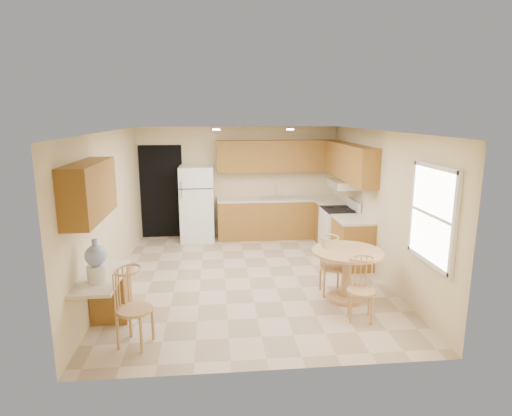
{
  "coord_description": "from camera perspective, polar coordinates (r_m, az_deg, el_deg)",
  "views": [
    {
      "loc": [
        -0.55,
        -6.94,
        2.76
      ],
      "look_at": [
        0.16,
        0.3,
        1.17
      ],
      "focal_mm": 30.0,
      "sensor_mm": 36.0,
      "label": 1
    }
  ],
  "objects": [
    {
      "name": "ceiling",
      "position": [
        6.97,
        -1.06,
        10.21
      ],
      "size": [
        4.5,
        5.5,
        0.02
      ],
      "primitive_type": "cube",
      "color": "white",
      "rests_on": "wall_back"
    },
    {
      "name": "dining_table",
      "position": [
        6.63,
        12.01,
        -7.78
      ],
      "size": [
        1.05,
        1.05,
        0.78
      ],
      "rotation": [
        0.0,
        0.0,
        0.16
      ],
      "color": "tan",
      "rests_on": "floor"
    },
    {
      "name": "chair_table_b",
      "position": [
        5.97,
        14.15,
        -9.99
      ],
      "size": [
        0.38,
        0.4,
        0.87
      ],
      "rotation": [
        0.0,
        0.0,
        2.91
      ],
      "color": "tan",
      "rests_on": "floor"
    },
    {
      "name": "stove",
      "position": [
        8.8,
        10.99,
        -2.98
      ],
      "size": [
        0.65,
        0.76,
        1.09
      ],
      "color": "white",
      "rests_on": "floor"
    },
    {
      "name": "desk_pedestal",
      "position": [
        6.28,
        -18.8,
        -10.82
      ],
      "size": [
        0.48,
        0.42,
        0.72
      ],
      "primitive_type": "cube",
      "color": "olive",
      "rests_on": "floor"
    },
    {
      "name": "floor",
      "position": [
        7.49,
        -0.98,
        -9.27
      ],
      "size": [
        5.5,
        5.5,
        0.0
      ],
      "primitive_type": "plane",
      "color": "#C9AD91",
      "rests_on": "ground"
    },
    {
      "name": "water_crock",
      "position": [
        5.56,
        -20.53,
        -6.82
      ],
      "size": [
        0.26,
        0.26,
        0.53
      ],
      "color": "white",
      "rests_on": "desk_top"
    },
    {
      "name": "can_light_b",
      "position": [
        8.27,
        4.6,
        10.41
      ],
      "size": [
        0.14,
        0.14,
        0.02
      ],
      "primitive_type": "cylinder",
      "color": "white",
      "rests_on": "ceiling"
    },
    {
      "name": "wall_right",
      "position": [
        7.64,
        16.06,
        0.46
      ],
      "size": [
        0.02,
        5.5,
        2.5
      ],
      "primitive_type": "cube",
      "color": "beige",
      "rests_on": "floor"
    },
    {
      "name": "upper_cab_right",
      "position": [
        8.62,
        12.33,
        6.01
      ],
      "size": [
        0.33,
        2.42,
        0.7
      ],
      "primitive_type": "cube",
      "color": "olive",
      "rests_on": "wall_right"
    },
    {
      "name": "base_cab_right_a",
      "position": [
        9.44,
        9.97,
        -2.1
      ],
      "size": [
        0.6,
        0.59,
        0.87
      ],
      "primitive_type": "cube",
      "color": "olive",
      "rests_on": "floor"
    },
    {
      "name": "doorway",
      "position": [
        9.9,
        -12.47,
        2.12
      ],
      "size": [
        0.9,
        0.02,
        2.1
      ],
      "primitive_type": "cube",
      "color": "black",
      "rests_on": "floor"
    },
    {
      "name": "chair_table_a",
      "position": [
        6.71,
        10.31,
        -7.01
      ],
      "size": [
        0.4,
        0.52,
        0.92
      ],
      "rotation": [
        0.0,
        0.0,
        -1.61
      ],
      "color": "tan",
      "rests_on": "floor"
    },
    {
      "name": "window",
      "position": [
        5.94,
        22.5,
        -0.87
      ],
      "size": [
        0.06,
        1.12,
        1.3
      ],
      "color": "white",
      "rests_on": "wall_right"
    },
    {
      "name": "desk_top",
      "position": [
        5.8,
        -19.9,
        -8.72
      ],
      "size": [
        0.5,
        1.2,
        0.04
      ],
      "primitive_type": "cube",
      "color": "beige",
      "rests_on": "desk_pedestal"
    },
    {
      "name": "refrigerator",
      "position": [
        9.55,
        -7.87,
        0.58
      ],
      "size": [
        0.73,
        0.71,
        1.66
      ],
      "color": "white",
      "rests_on": "floor"
    },
    {
      "name": "wall_left",
      "position": [
        7.3,
        -18.9,
        -0.26
      ],
      "size": [
        0.02,
        5.5,
        2.5
      ],
      "primitive_type": "cube",
      "color": "beige",
      "rests_on": "floor"
    },
    {
      "name": "counter_right_a",
      "position": [
        9.34,
        10.08,
        0.61
      ],
      "size": [
        0.63,
        0.59,
        0.04
      ],
      "primitive_type": "cube",
      "color": "beige",
      "rests_on": "base_cab_right_a"
    },
    {
      "name": "counter_right_b",
      "position": [
        7.98,
        12.86,
        -1.52
      ],
      "size": [
        0.63,
        0.8,
        0.04
      ],
      "primitive_type": "cube",
      "color": "beige",
      "rests_on": "base_cab_right_b"
    },
    {
      "name": "upper_cab_back",
      "position": [
        9.68,
        2.94,
        6.94
      ],
      "size": [
        2.75,
        0.33,
        0.7
      ],
      "primitive_type": "cube",
      "color": "olive",
      "rests_on": "wall_back"
    },
    {
      "name": "wall_back",
      "position": [
        9.82,
        -2.31,
        3.51
      ],
      "size": [
        4.5,
        0.02,
        2.5
      ],
      "primitive_type": "cube",
      "color": "beige",
      "rests_on": "floor"
    },
    {
      "name": "can_light_a",
      "position": [
        8.15,
        -5.31,
        10.37
      ],
      "size": [
        0.14,
        0.14,
        0.02
      ],
      "primitive_type": "cylinder",
      "color": "white",
      "rests_on": "ceiling"
    },
    {
      "name": "range_hood",
      "position": [
        8.62,
        11.73,
        3.15
      ],
      "size": [
        0.5,
        0.76,
        0.14
      ],
      "primitive_type": "cube",
      "color": "silver",
      "rests_on": "upper_cab_right"
    },
    {
      "name": "base_cab_back",
      "position": [
        9.78,
        2.96,
        -1.41
      ],
      "size": [
        2.75,
        0.6,
        0.87
      ],
      "primitive_type": "cube",
      "color": "olive",
      "rests_on": "floor"
    },
    {
      "name": "base_cab_right_b",
      "position": [
        8.1,
        12.7,
        -4.65
      ],
      "size": [
        0.6,
        0.8,
        0.87
      ],
      "primitive_type": "cube",
      "color": "olive",
      "rests_on": "floor"
    },
    {
      "name": "wall_front",
      "position": [
        4.49,
        1.83,
        -7.33
      ],
      "size": [
        4.5,
        0.02,
        2.5
      ],
      "primitive_type": "cube",
      "color": "beige",
      "rests_on": "floor"
    },
    {
      "name": "chair_desk",
      "position": [
        5.36,
        -16.17,
        -12.08
      ],
      "size": [
        0.43,
        0.55,
        0.96
      ],
      "rotation": [
        0.0,
        0.0,
        -1.88
      ],
      "color": "tan",
      "rests_on": "floor"
    },
    {
      "name": "counter_back",
      "position": [
        9.68,
        2.99,
        1.2
      ],
      "size": [
        2.75,
        0.63,
        0.04
      ],
      "primitive_type": "cube",
      "color": "beige",
      "rests_on": "base_cab_back"
    },
    {
      "name": "upper_cab_left",
      "position": [
        5.63,
        -21.32,
        2.19
      ],
      "size": [
        0.33,
        1.4,
        0.7
      ],
      "primitive_type": "cube",
      "color": "olive",
      "rests_on": "wall_left"
    },
    {
      "name": "sink",
      "position": [
        9.67,
        2.85,
        1.33
      ],
      "size": [
        0.78,
        0.44,
        0.01
      ],
      "primitive_type": "cube",
      "color": "silver",
      "rests_on": "counter_back"
    }
  ]
}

